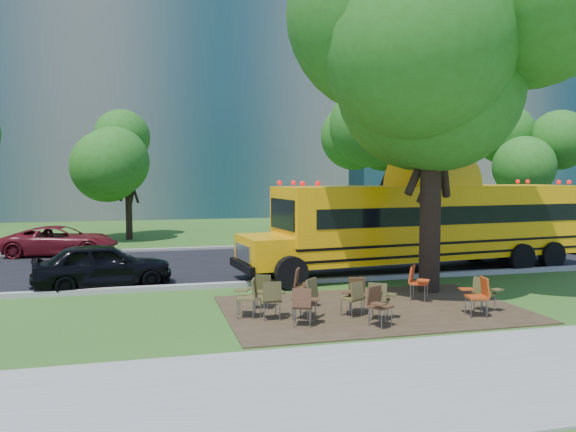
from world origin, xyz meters
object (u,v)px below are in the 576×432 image
object	(u,v)px
chair_6	(478,293)
chair_9	(262,288)
main_tree	(433,73)
bg_car_red	(61,241)
chair_0	(272,296)
chair_1	(303,303)
chair_2	(307,294)
chair_7	(484,291)
chair_3	(356,292)
chair_4	(380,297)
chair_12	(417,279)
chair_11	(354,295)
black_car	(103,265)
school_bus	(428,222)
chair_5	(378,302)
chair_8	(249,294)
chair_10	(302,283)

from	to	relation	value
chair_6	chair_9	distance (m)	4.98
main_tree	bg_car_red	size ratio (longest dim) A/B	2.22
chair_0	chair_9	world-z (taller)	chair_0
chair_1	chair_2	bearing A→B (deg)	86.74
chair_6	chair_7	bearing A→B (deg)	-34.65
chair_3	chair_6	bearing A→B (deg)	-179.65
chair_4	chair_12	world-z (taller)	chair_12
chair_11	black_car	distance (m)	7.51
chair_0	chair_4	bearing A→B (deg)	-17.25
chair_2	chair_12	size ratio (longest dim) A/B	1.05
chair_0	chair_4	world-z (taller)	chair_0
school_bus	chair_6	bearing A→B (deg)	-114.06
main_tree	chair_3	distance (m)	6.33
chair_6	chair_9	size ratio (longest dim) A/B	1.13
chair_1	chair_0	bearing A→B (deg)	148.44
chair_4	chair_5	distance (m)	0.47
chair_7	bg_car_red	world-z (taller)	bg_car_red
chair_1	chair_12	bearing A→B (deg)	45.87
chair_6	chair_11	distance (m)	2.80
chair_6	chair_8	xyz separation A→B (m)	(-5.02, 1.19, -0.01)
chair_6	chair_12	world-z (taller)	chair_6
chair_5	chair_10	bearing A→B (deg)	-93.37
chair_4	chair_12	bearing A→B (deg)	77.26
chair_3	chair_7	bearing A→B (deg)	-170.55
chair_3	chair_7	size ratio (longest dim) A/B	0.99
chair_0	chair_3	size ratio (longest dim) A/B	1.08
chair_3	chair_9	size ratio (longest dim) A/B	1.03
chair_11	bg_car_red	world-z (taller)	bg_car_red
chair_6	black_car	xyz separation A→B (m)	(-8.42, 5.57, 0.08)
chair_8	chair_6	bearing A→B (deg)	-85.84
main_tree	chair_11	xyz separation A→B (m)	(-2.98, -2.07, -5.39)
chair_3	chair_7	world-z (taller)	chair_7
main_tree	chair_8	world-z (taller)	main_tree
chair_4	chair_10	distance (m)	2.22
chair_2	chair_9	size ratio (longest dim) A/B	1.18
main_tree	chair_5	distance (m)	6.73
chair_11	black_car	bearing A→B (deg)	112.44
chair_3	chair_4	world-z (taller)	chair_4
main_tree	black_car	size ratio (longest dim) A/B	2.50
chair_2	chair_6	size ratio (longest dim) A/B	1.04
school_bus	bg_car_red	world-z (taller)	school_bus
chair_9	chair_6	bearing A→B (deg)	179.84
school_bus	chair_0	size ratio (longest dim) A/B	13.19
chair_8	chair_11	xyz separation A→B (m)	(2.30, -0.51, -0.04)
chair_5	chair_10	world-z (taller)	chair_10
chair_4	bg_car_red	size ratio (longest dim) A/B	0.20
chair_1	chair_10	xyz separation A→B (m)	(0.49, 1.88, 0.04)
main_tree	chair_10	world-z (taller)	main_tree
chair_0	bg_car_red	xyz separation A→B (m)	(-5.91, 11.73, 0.04)
school_bus	bg_car_red	xyz separation A→B (m)	(-12.29, 6.81, -1.05)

